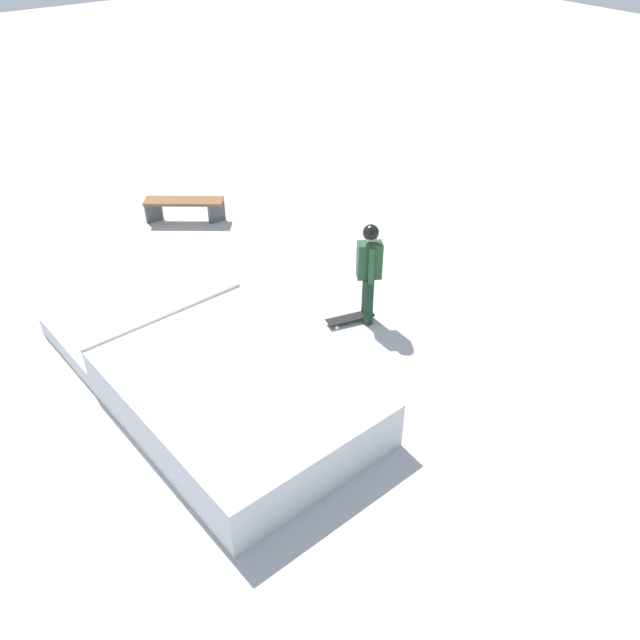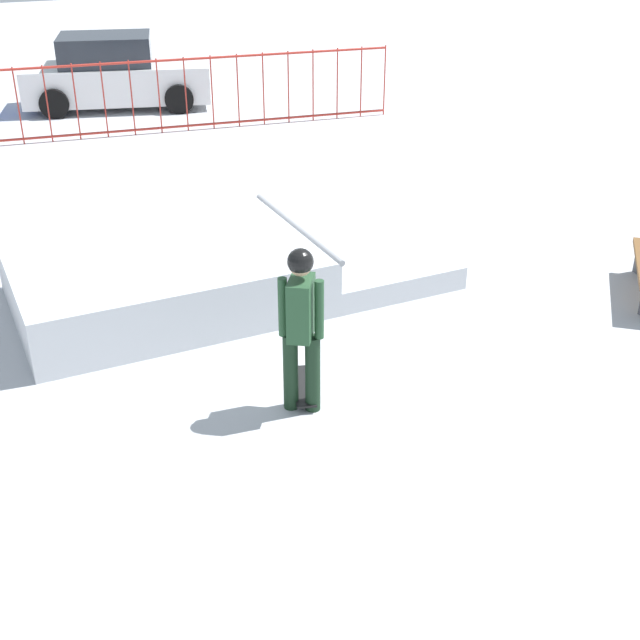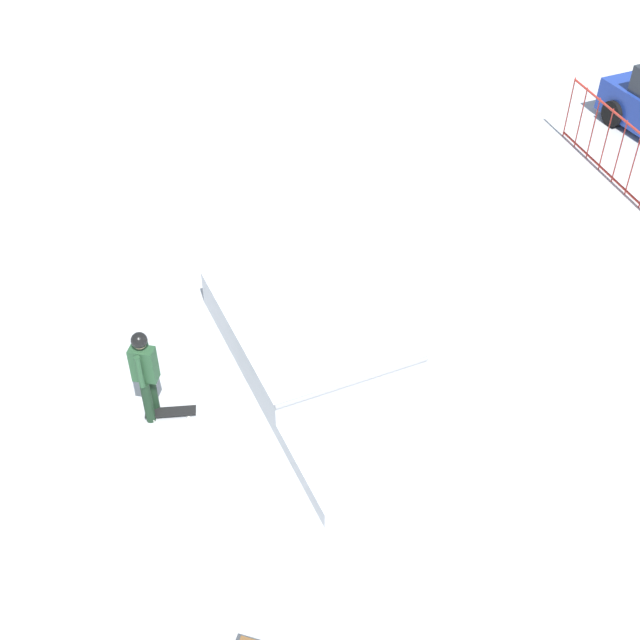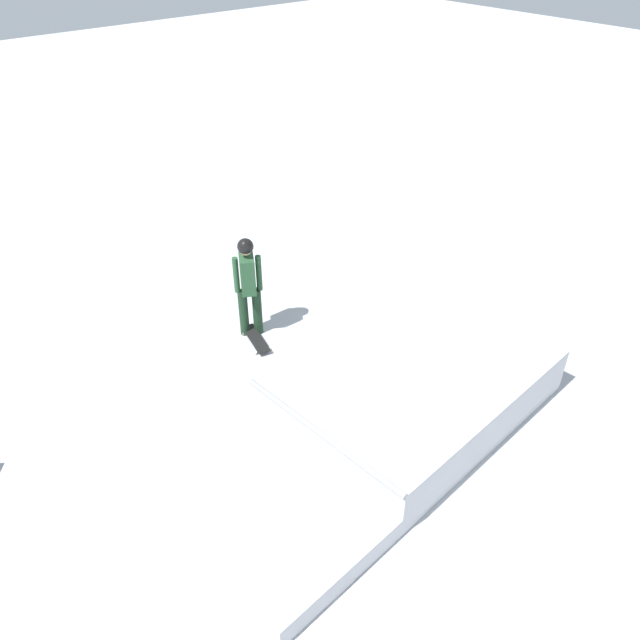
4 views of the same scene
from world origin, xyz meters
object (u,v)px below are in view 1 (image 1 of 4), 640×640
(skate_ramp, at_px, (217,381))
(skater, at_px, (369,266))
(park_bench, at_px, (184,205))
(skateboard, at_px, (350,318))

(skate_ramp, relative_size, skater, 3.22)
(skate_ramp, bearing_deg, skater, -88.85)
(park_bench, bearing_deg, skate_ramp, 157.62)
(skater, relative_size, skateboard, 2.09)
(skater, xyz_separation_m, skateboard, (0.11, 0.26, -0.93))
(skate_ramp, bearing_deg, skateboard, -86.05)
(skateboard, distance_m, park_bench, 4.89)
(skater, bearing_deg, park_bench, -50.67)
(skate_ramp, distance_m, park_bench, 5.64)
(park_bench, bearing_deg, skateboard, -174.27)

